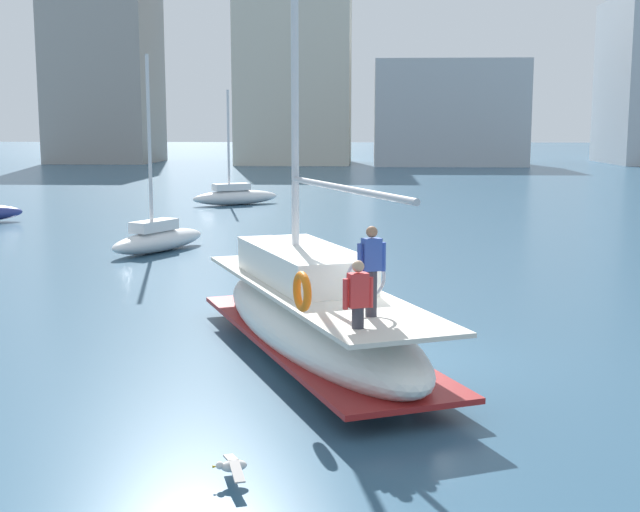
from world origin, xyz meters
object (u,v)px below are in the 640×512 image
moored_sloop_far (235,196)px  moored_catamaran (158,237)px  seagull (232,466)px  main_sailboat (313,313)px

moored_sloop_far → moored_catamaran: size_ratio=0.92×
moored_catamaran → seagull: bearing=-73.5°
main_sailboat → moored_sloop_far: 33.40m
main_sailboat → moored_catamaran: size_ratio=1.67×
moored_sloop_far → seagull: (6.05, -39.08, -0.31)m
moored_catamaran → moored_sloop_far: bearing=90.0°
main_sailboat → seagull: bearing=-96.1°
main_sailboat → seagull: (-0.68, -6.36, -0.66)m
seagull → main_sailboat: bearing=83.9°
main_sailboat → moored_catamaran: (-6.74, 14.16, -0.36)m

